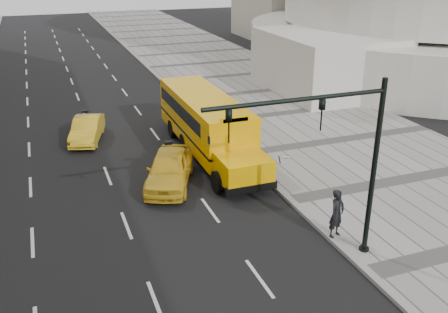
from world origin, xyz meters
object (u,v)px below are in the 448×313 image
object	(u,v)px
pedestrian	(337,213)
traffic_signal	(340,153)
taxi_far	(87,129)
taxi_near	(169,169)
school_bus	(206,120)

from	to	relation	value
pedestrian	traffic_signal	size ratio (longest dim) A/B	0.29
taxi_far	traffic_signal	distance (m)	16.91
pedestrian	taxi_near	bearing A→B (deg)	102.04
taxi_far	traffic_signal	world-z (taller)	traffic_signal
taxi_far	pedestrian	distance (m)	15.90
school_bus	traffic_signal	distance (m)	11.60
school_bus	taxi_far	world-z (taller)	school_bus
taxi_far	pedestrian	world-z (taller)	pedestrian
taxi_far	traffic_signal	size ratio (longest dim) A/B	0.64
school_bus	taxi_near	world-z (taller)	school_bus
taxi_far	school_bus	bearing A→B (deg)	-17.71
taxi_near	taxi_far	size ratio (longest dim) A/B	1.15
taxi_near	taxi_far	distance (m)	7.82
school_bus	pedestrian	size ratio (longest dim) A/B	6.13
school_bus	taxi_near	size ratio (longest dim) A/B	2.46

